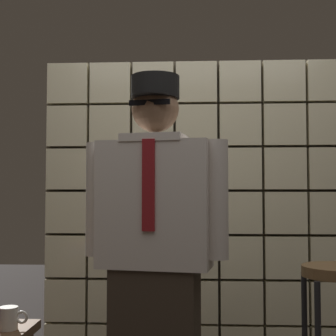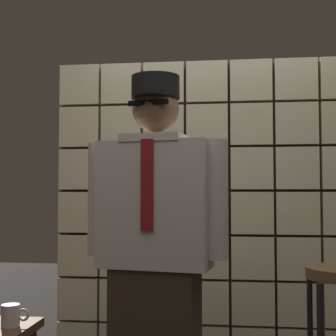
{
  "view_description": "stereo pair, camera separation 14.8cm",
  "coord_description": "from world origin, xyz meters",
  "views": [
    {
      "loc": [
        -0.02,
        -1.87,
        1.14
      ],
      "look_at": [
        -0.14,
        0.35,
        1.26
      ],
      "focal_mm": 52.58,
      "sensor_mm": 36.0,
      "label": 1
    },
    {
      "loc": [
        0.13,
        -1.86,
        1.14
      ],
      "look_at": [
        -0.14,
        0.35,
        1.26
      ],
      "focal_mm": 52.58,
      "sensor_mm": 36.0,
      "label": 2
    }
  ],
  "objects": [
    {
      "name": "standing_person",
      "position": [
        -0.2,
        0.36,
        0.88
      ],
      "size": [
        0.67,
        0.33,
        1.68
      ],
      "rotation": [
        0.0,
        0.0,
        -0.18
      ],
      "color": "#382D23",
      "rests_on": "ground"
    },
    {
      "name": "coffee_mug",
      "position": [
        -0.81,
        0.22,
        0.61
      ],
      "size": [
        0.13,
        0.08,
        0.09
      ],
      "color": "silver",
      "rests_on": "side_table"
    },
    {
      "name": "glass_block_wall",
      "position": [
        0.0,
        1.45,
        1.02
      ],
      "size": [
        2.07,
        0.1,
        2.07
      ],
      "color": "beige",
      "rests_on": "ground"
    }
  ]
}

